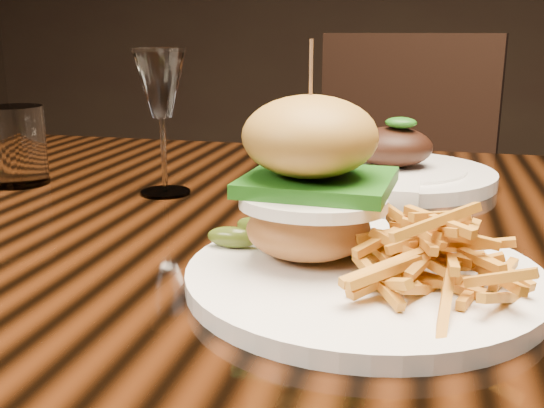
% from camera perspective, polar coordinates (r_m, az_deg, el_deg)
% --- Properties ---
extents(dining_table, '(1.60, 0.90, 0.75)m').
position_cam_1_polar(dining_table, '(0.75, 7.65, -6.85)').
color(dining_table, black).
rests_on(dining_table, ground).
extents(burger_plate, '(0.30, 0.30, 0.20)m').
position_cam_1_polar(burger_plate, '(0.53, 7.52, -1.89)').
color(burger_plate, white).
rests_on(burger_plate, dining_table).
extents(ramekin, '(0.09, 0.09, 0.04)m').
position_cam_1_polar(ramekin, '(0.74, 9.92, 0.52)').
color(ramekin, white).
rests_on(ramekin, dining_table).
extents(wine_glass, '(0.07, 0.07, 0.18)m').
position_cam_1_polar(wine_glass, '(0.82, -9.93, 10.18)').
color(wine_glass, white).
rests_on(wine_glass, dining_table).
extents(water_tumbler, '(0.08, 0.08, 0.11)m').
position_cam_1_polar(water_tumbler, '(0.94, -21.96, 4.87)').
color(water_tumbler, white).
rests_on(water_tumbler, dining_table).
extents(far_dish, '(0.29, 0.29, 0.09)m').
position_cam_1_polar(far_dish, '(0.91, 10.65, 3.09)').
color(far_dish, white).
rests_on(far_dish, dining_table).
extents(chair_far, '(0.54, 0.55, 0.95)m').
position_cam_1_polar(chair_far, '(1.64, 10.66, 0.26)').
color(chair_far, black).
rests_on(chair_far, ground).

